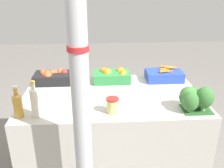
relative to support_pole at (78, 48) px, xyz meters
The scene contains 10 objects.
ground_plane 1.52m from the support_pole, 71.27° to the left, with size 10.00×10.00×0.00m, color slate.
market_table 1.21m from the support_pole, 71.27° to the left, with size 1.57×0.94×0.75m, color #B7B2A8.
support_pole is the anchor object (origin of this frame).
apple_crate 1.17m from the support_pole, 108.93° to the left, with size 0.36×0.22×0.13m.
orange_crate 1.15m from the support_pole, 75.93° to the left, with size 0.36×0.22×0.13m.
carrot_crate 1.37m from the support_pole, 51.57° to the left, with size 0.36×0.22×0.13m.
broccoli_pile 1.03m from the support_pole, 22.74° to the left, with size 0.25×0.20×0.20m.
juice_bottle_amber 0.77m from the support_pole, 145.99° to the left, with size 0.07×0.07×0.25m.
juice_bottle_cloudy 0.68m from the support_pole, 137.63° to the left, with size 0.06×0.06×0.28m.
pickle_jar 0.68m from the support_pole, 58.80° to the left, with size 0.10×0.10×0.12m.
Camera 1 is at (-0.13, -2.00, 1.70)m, focal length 40.00 mm.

